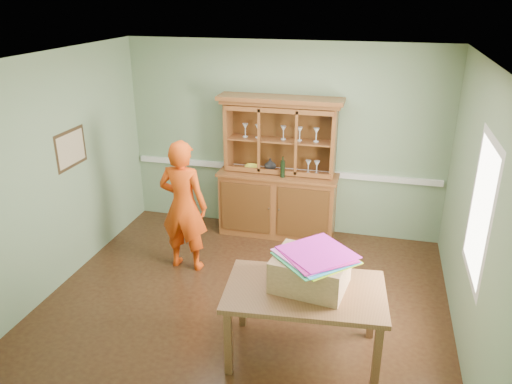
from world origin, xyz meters
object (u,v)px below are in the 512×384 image
(china_hutch, at_px, (278,188))
(dining_table, at_px, (305,297))
(person, at_px, (183,206))
(cardboard_box, at_px, (310,272))

(china_hutch, relative_size, dining_table, 1.28)
(china_hutch, xyz_separation_m, person, (-0.94, -1.23, 0.14))
(dining_table, xyz_separation_m, person, (-1.72, 1.30, 0.19))
(china_hutch, distance_m, person, 1.55)
(china_hutch, bearing_deg, person, -127.36)
(dining_table, distance_m, person, 2.16)
(dining_table, xyz_separation_m, cardboard_box, (0.03, 0.06, 0.24))
(dining_table, bearing_deg, person, 137.57)
(china_hutch, xyz_separation_m, dining_table, (0.78, -2.53, -0.05))
(cardboard_box, height_order, person, person)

